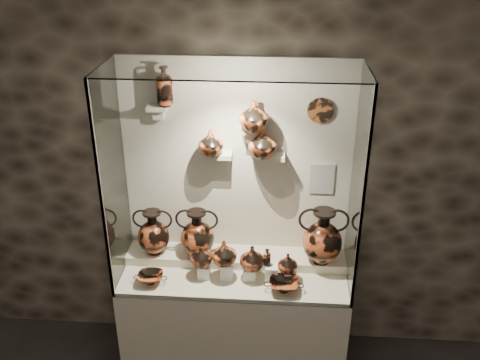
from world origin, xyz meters
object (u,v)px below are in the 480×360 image
Objects in this scene: amphora_left at (153,232)px; jug_a at (201,256)px; ovoid_vase_c at (263,143)px; kylix_right at (284,285)px; ovoid_vase_b at (254,115)px; amphora_right at (323,236)px; kylix_left at (150,277)px; ovoid_vase_a at (211,142)px; amphora_mid at (197,233)px; jug_b at (224,253)px; lekythos_tall at (164,84)px; lekythos_small at (267,256)px; jug_e at (288,263)px; jug_c at (252,258)px.

amphora_left reaches higher than jug_a.
kylix_right is at bearing -46.94° from ovoid_vase_c.
jug_a is 0.81× the size of ovoid_vase_b.
amphora_right is 1.30m from kylix_left.
kylix_left is (-0.36, -0.10, -0.14)m from jug_a.
ovoid_vase_a is at bearing 163.53° from kylix_right.
amphora_mid is (0.34, -0.01, 0.01)m from amphora_left.
jug_b is (0.56, -0.20, -0.03)m from amphora_left.
ovoid_vase_b is (0.61, -0.03, -0.20)m from lekythos_tall.
ovoid_vase_c is at bearing 36.35° from jug_b.
amphora_right is at bearing 5.90° from jug_b.
ovoid_vase_a reaches higher than lekythos_small.
lekythos_tall reaches higher than kylix_left.
amphora_mid is 0.72m from jug_e.
kylix_left is at bearing -149.63° from jug_a.
jug_b is 1.28× the size of jug_e.
ovoid_vase_a is 0.89× the size of ovoid_vase_c.
lekythos_small is (-0.15, 0.02, 0.04)m from jug_e.
lekythos_tall is at bearing 147.75° from jug_a.
amphora_right is 0.91m from jug_a.
jug_b reaches higher than jug_c.
jug_b is at bearing -37.95° from amphora_mid.
jug_e is (-0.25, -0.16, -0.14)m from amphora_right.
lekythos_small is 0.72× the size of ovoid_vase_b.
lekythos_tall is at bearing 160.71° from amphora_right.
ovoid_vase_a is (0.45, 0.06, 0.73)m from amphora_left.
amphora_mid is at bearing 131.60° from jug_b.
amphora_mid is 1.83× the size of ovoid_vase_c.
kylix_right is at bearing -44.14° from jug_c.
jug_a is at bearing -70.85° from amphora_mid.
kylix_left is 0.88× the size of kylix_right.
amphora_left reaches higher than jug_b.
jug_a is (0.05, -0.18, -0.08)m from amphora_mid.
amphora_left is at bearing -160.31° from ovoid_vase_c.
amphora_mid is at bearing 156.41° from lekythos_small.
kylix_right is at bearing -22.14° from amphora_mid.
ovoid_vase_b reaches higher than jug_b.
amphora_left is 1.05m from jug_e.
jug_a is 0.40m from kylix_left.
ovoid_vase_b reaches higher than kylix_right.
jug_e is at bearing 96.58° from kylix_right.
ovoid_vase_b is at bearing 141.82° from kylix_right.
lekythos_tall is (-0.86, 0.39, 1.34)m from kylix_right.
amphora_mid is 2.51× the size of lekythos_small.
amphora_left is 1.53× the size of kylix_left.
ovoid_vase_b is (0.42, 0.05, 0.93)m from amphora_mid.
lekythos_small is at bearing -8.70° from jug_c.
lekythos_small is at bearing 150.02° from kylix_right.
lekythos_small is at bearing 176.03° from jug_e.
jug_b is 0.71× the size of kylix_right.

